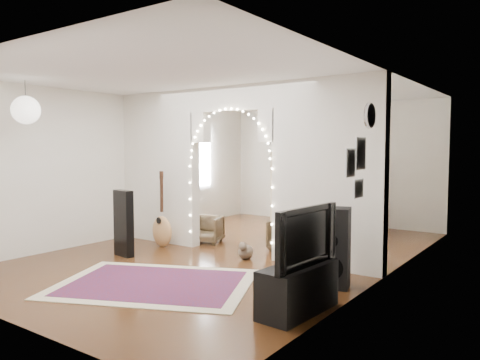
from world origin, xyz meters
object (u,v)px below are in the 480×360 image
Objects in this scene: acoustic_guitar at (162,219)px; media_console at (298,289)px; dining_chair_left at (207,229)px; floor_speaker at (334,248)px; dining_chair_right at (288,236)px; dining_table at (348,199)px; bookcase at (308,191)px.

acoustic_guitar is 3.79m from media_console.
acoustic_guitar is at bearing -139.58° from dining_chair_left.
floor_speaker reaches higher than dining_chair_right.
floor_speaker is at bearing 98.46° from media_console.
bookcase is at bearing -177.47° from dining_table.
acoustic_guitar is 2.19m from dining_chair_right.
bookcase is at bearing 105.75° from floor_speaker.
floor_speaker is 1.77× the size of dining_chair_right.
media_console is 1.80× the size of dining_chair_right.
dining_table is at bearing -9.53° from bookcase.
media_console is 2.89m from dining_chair_right.
dining_table is at bearing 62.71° from acoustic_guitar.
dining_chair_right is (-1.43, 1.41, -0.24)m from floor_speaker.
floor_speaker is 1.08m from media_console.
floor_speaker is at bearing -77.62° from bookcase.
floor_speaker reaches higher than media_console.
floor_speaker is 3.20m from dining_chair_left.
dining_chair_right is at bearing -9.20° from dining_chair_left.
acoustic_guitar is at bearing -131.70° from dining_table.
media_console is (0.08, -1.05, -0.24)m from floor_speaker.
dining_table is 2.32× the size of dining_chair_right.
bookcase is at bearing 115.59° from dining_chair_right.
acoustic_guitar is 3.75m from dining_table.
media_console is 0.61× the size of bookcase.
floor_speaker is at bearing -0.49° from acoustic_guitar.
bookcase reaches higher than dining_table.
floor_speaker is 0.60× the size of bookcase.
bookcase is at bearing 73.40° from acoustic_guitar.
acoustic_guitar reaches higher than dining_chair_left.
dining_table is 2.96m from dining_chair_left.
acoustic_guitar is at bearing -146.98° from dining_chair_right.
dining_chair_left is 1.56m from dining_chair_right.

